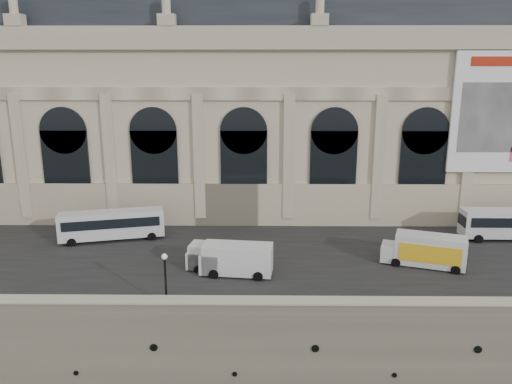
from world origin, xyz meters
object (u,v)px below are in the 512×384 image
(van_c, at_px, (215,257))
(van_b, at_px, (233,259))
(lamp_left, at_px, (166,281))
(box_truck, at_px, (425,250))
(bus_left, at_px, (112,224))

(van_c, bearing_deg, van_b, -30.04)
(lamp_left, bearing_deg, van_c, 66.90)
(van_b, relative_size, box_truck, 0.84)
(bus_left, height_order, van_c, bus_left)
(box_truck, bearing_deg, van_b, -173.00)
(box_truck, bearing_deg, bus_left, 167.81)
(van_c, distance_m, box_truck, 19.19)
(van_c, bearing_deg, bus_left, 146.01)
(van_c, height_order, lamp_left, lamp_left)
(van_c, bearing_deg, lamp_left, -113.10)
(bus_left, height_order, lamp_left, lamp_left)
(van_c, height_order, box_truck, box_truck)
(box_truck, xyz_separation_m, lamp_left, (-22.25, -8.44, 0.67))
(van_b, height_order, box_truck, box_truck)
(van_b, xyz_separation_m, van_c, (-1.67, 0.97, -0.18))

